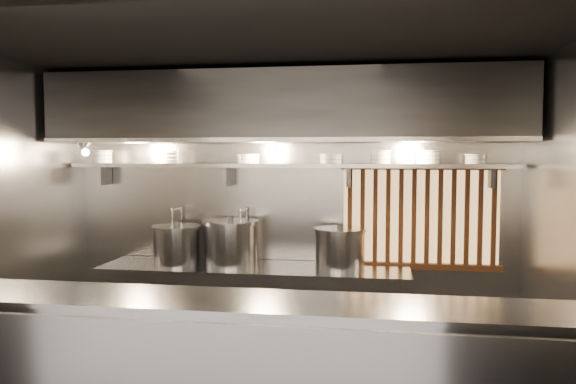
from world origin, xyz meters
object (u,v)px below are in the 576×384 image
(stock_pot_mid, at_px, (231,243))
(stock_pot_right, at_px, (340,248))
(heat_lamp, at_px, (84,146))
(pendant_bulb, at_px, (275,157))
(stock_pot_left, at_px, (177,245))

(stock_pot_mid, xyz_separation_m, stock_pot_right, (1.08, 0.00, -0.03))
(heat_lamp, distance_m, pendant_bulb, 1.83)
(heat_lamp, xyz_separation_m, stock_pot_right, (2.43, 0.32, -0.97))
(heat_lamp, relative_size, stock_pot_right, 0.55)
(stock_pot_right, bearing_deg, heat_lamp, -172.57)
(stock_pot_mid, bearing_deg, stock_pot_right, 0.07)
(heat_lamp, xyz_separation_m, stock_pot_mid, (1.36, 0.32, -0.95))
(stock_pot_left, bearing_deg, heat_lamp, -163.64)
(stock_pot_mid, bearing_deg, heat_lamp, -166.88)
(pendant_bulb, relative_size, stock_pot_left, 0.33)
(stock_pot_left, bearing_deg, stock_pot_mid, 7.89)
(stock_pot_mid, bearing_deg, pendant_bulb, 4.35)
(pendant_bulb, xyz_separation_m, stock_pot_left, (-0.97, -0.11, -0.87))
(heat_lamp, bearing_deg, pendant_bulb, 11.00)
(pendant_bulb, xyz_separation_m, stock_pot_right, (0.63, -0.03, -0.87))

